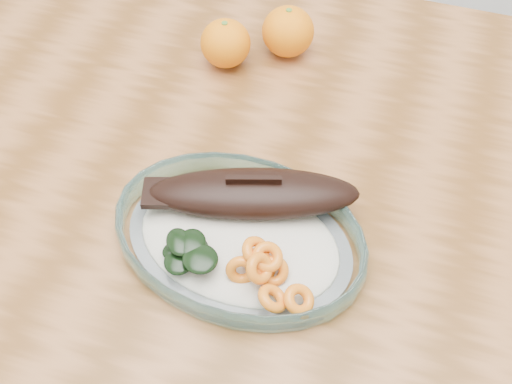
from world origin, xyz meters
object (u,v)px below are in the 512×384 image
at_px(plated_meal, 240,233).
at_px(orange_left, 288,31).
at_px(orange_right, 226,43).
at_px(dining_table, 212,205).

relative_size(plated_meal, orange_left, 7.66).
bearing_deg(orange_left, plated_meal, -82.99).
xyz_separation_m(orange_left, orange_right, (-0.07, -0.05, -0.00)).
height_order(orange_left, orange_right, orange_left).
bearing_deg(orange_left, dining_table, -100.01).
bearing_deg(plated_meal, dining_table, 131.41).
relative_size(dining_table, orange_right, 17.67).
bearing_deg(orange_right, orange_left, 32.84).
relative_size(plated_meal, orange_right, 8.08).
relative_size(dining_table, plated_meal, 2.19).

